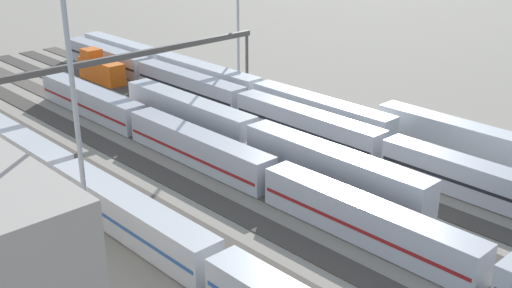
{
  "coord_description": "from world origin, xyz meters",
  "views": [
    {
      "loc": [
        -51.0,
        46.8,
        29.45
      ],
      "look_at": [
        -1.9,
        0.14,
        2.5
      ],
      "focal_mm": 44.33,
      "sensor_mm": 36.0,
      "label": 1
    }
  ],
  "objects": [
    {
      "name": "track_bed_4",
      "position": [
        0.0,
        0.0,
        0.06
      ],
      "size": [
        140.0,
        2.8,
        0.12
      ],
      "primitive_type": "cube",
      "color": "#3D3833",
      "rests_on": "ground_plane"
    },
    {
      "name": "ground_plane",
      "position": [
        0.0,
        0.0,
        0.0
      ],
      "size": [
        400.0,
        400.0,
        0.0
      ],
      "primitive_type": "plane",
      "color": "gray"
    },
    {
      "name": "light_mast_1",
      "position": [
        -4.83,
        23.54,
        18.16
      ],
      "size": [
        2.8,
        0.7,
        28.73
      ],
      "color": "#9EA0A5",
      "rests_on": "ground_plane"
    },
    {
      "name": "track_bed_6",
      "position": [
        0.0,
        10.0,
        0.06
      ],
      "size": [
        140.0,
        2.8,
        0.12
      ],
      "primitive_type": "cube",
      "color": "#3D3833",
      "rests_on": "ground_plane"
    },
    {
      "name": "train_on_track_8",
      "position": [
        -16.01,
        20.0,
        2.09
      ],
      "size": [
        90.6,
        3.06,
        4.4
      ],
      "color": "#1E6B9E",
      "rests_on": "ground_plane"
    },
    {
      "name": "track_bed_5",
      "position": [
        0.0,
        5.0,
        0.06
      ],
      "size": [
        140.0,
        2.8,
        0.12
      ],
      "primitive_type": "cube",
      "color": "#4C443D",
      "rests_on": "ground_plane"
    },
    {
      "name": "train_on_track_1",
      "position": [
        25.65,
        -15.0,
        2.02
      ],
      "size": [
        71.4,
        3.0,
        3.8
      ],
      "color": "silver",
      "rests_on": "ground_plane"
    },
    {
      "name": "track_bed_3",
      "position": [
        0.0,
        -5.0,
        0.06
      ],
      "size": [
        140.0,
        2.8,
        0.12
      ],
      "primitive_type": "cube",
      "color": "#3D3833",
      "rests_on": "ground_plane"
    },
    {
      "name": "track_bed_8",
      "position": [
        0.0,
        20.0,
        0.06
      ],
      "size": [
        140.0,
        2.8,
        0.12
      ],
      "primitive_type": "cube",
      "color": "#4C443D",
      "rests_on": "ground_plane"
    },
    {
      "name": "signal_gantry",
      "position": [
        23.67,
        0.0,
        7.8
      ],
      "size": [
        0.7,
        45.0,
        8.8
      ],
      "color": "#4C4742",
      "rests_on": "ground_plane"
    },
    {
      "name": "train_on_track_3",
      "position": [
        41.13,
        -5.0,
        2.16
      ],
      "size": [
        10.0,
        3.0,
        5.0
      ],
      "color": "#D85914",
      "rests_on": "ground_plane"
    },
    {
      "name": "train_on_track_5",
      "position": [
        -9.34,
        5.0,
        2.0
      ],
      "size": [
        95.6,
        3.06,
        3.8
      ],
      "color": "#A8AAB2",
      "rests_on": "ground_plane"
    },
    {
      "name": "train_on_track_4",
      "position": [
        -1.21,
        0.0,
        2.62
      ],
      "size": [
        47.2,
        3.0,
        5.0
      ],
      "color": "#B7BABF",
      "rests_on": "ground_plane"
    },
    {
      "name": "track_bed_2",
      "position": [
        0.0,
        -10.0,
        0.06
      ],
      "size": [
        140.0,
        2.8,
        0.12
      ],
      "primitive_type": "cube",
      "color": "#4C443D",
      "rests_on": "ground_plane"
    },
    {
      "name": "track_bed_7",
      "position": [
        0.0,
        15.0,
        0.06
      ],
      "size": [
        140.0,
        2.8,
        0.12
      ],
      "primitive_type": "cube",
      "color": "#4C443D",
      "rests_on": "ground_plane"
    },
    {
      "name": "track_bed_0",
      "position": [
        0.0,
        -20.0,
        0.06
      ],
      "size": [
        140.0,
        2.8,
        0.12
      ],
      "primitive_type": "cube",
      "color": "#4C443D",
      "rests_on": "ground_plane"
    },
    {
      "name": "train_on_track_2",
      "position": [
        -0.59,
        -10.0,
        2.0
      ],
      "size": [
        119.8,
        3.06,
        3.8
      ],
      "color": "#A8AAB2",
      "rests_on": "ground_plane"
    },
    {
      "name": "track_bed_1",
      "position": [
        0.0,
        -15.0,
        0.06
      ],
      "size": [
        140.0,
        2.8,
        0.12
      ],
      "primitive_type": "cube",
      "color": "#3D3833",
      "rests_on": "ground_plane"
    }
  ]
}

